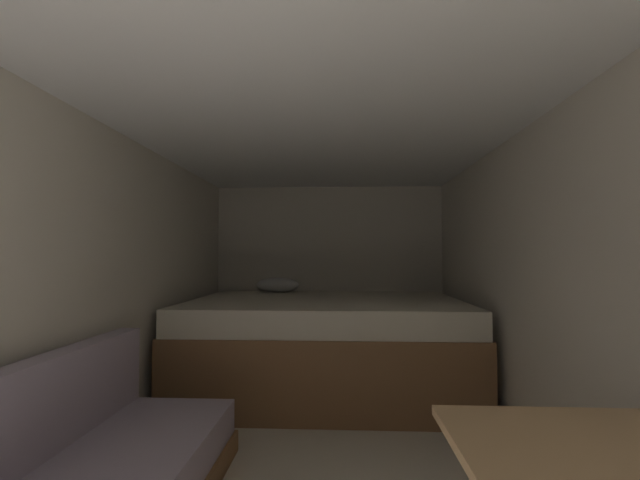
# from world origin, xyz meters

# --- Properties ---
(ground_plane) EXTENTS (6.86, 6.86, 0.00)m
(ground_plane) POSITION_xyz_m (0.00, 1.75, 0.00)
(ground_plane) COLOR beige
(wall_back) EXTENTS (2.60, 0.05, 1.97)m
(wall_back) POSITION_xyz_m (0.00, 4.20, 0.98)
(wall_back) COLOR beige
(wall_back) RESTS_ON ground
(wall_left) EXTENTS (0.05, 4.86, 1.97)m
(wall_left) POSITION_xyz_m (-1.28, 1.75, 0.98)
(wall_left) COLOR beige
(wall_left) RESTS_ON ground
(wall_right) EXTENTS (0.05, 4.86, 1.97)m
(wall_right) POSITION_xyz_m (1.28, 1.75, 0.98)
(wall_right) COLOR beige
(wall_right) RESTS_ON ground
(ceiling_slab) EXTENTS (2.60, 4.86, 0.05)m
(ceiling_slab) POSITION_xyz_m (0.00, 1.75, 1.99)
(ceiling_slab) COLOR white
(ceiling_slab) RESTS_ON wall_left
(bed) EXTENTS (2.38, 1.76, 0.96)m
(bed) POSITION_xyz_m (-0.00, 3.25, 0.40)
(bed) COLOR brown
(bed) RESTS_ON ground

